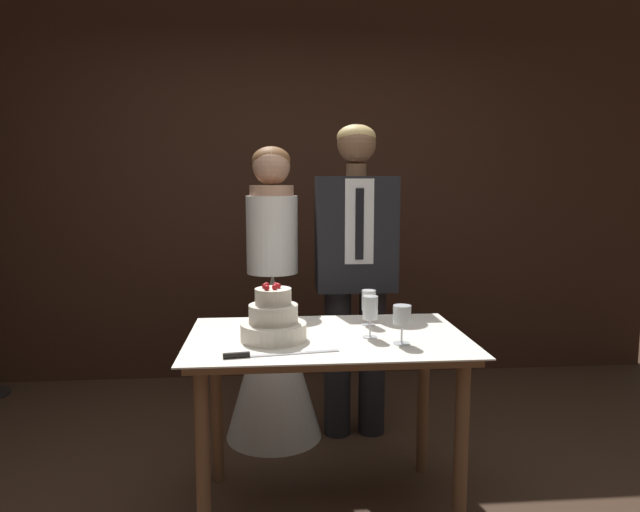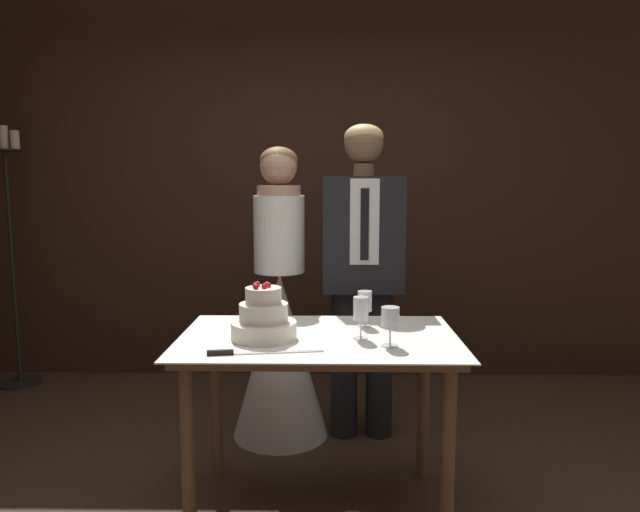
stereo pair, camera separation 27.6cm
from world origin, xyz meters
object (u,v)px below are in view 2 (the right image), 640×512
at_px(wine_glass_far, 365,303).
at_px(groom, 363,263).
at_px(wine_glass_near, 361,311).
at_px(wine_glass_middle, 390,319).
at_px(cake_table, 319,361).
at_px(cake_knife, 243,352).
at_px(candle_stand, 12,255).
at_px(tiered_cake, 264,319).
at_px(bride, 280,332).

relative_size(wine_glass_far, groom, 0.09).
xyz_separation_m(wine_glass_near, wine_glass_middle, (0.11, -0.11, -0.01)).
relative_size(cake_table, cake_knife, 2.67).
distance_m(groom, candle_stand, 2.52).
distance_m(tiered_cake, wine_glass_middle, 0.53).
height_order(tiered_cake, groom, groom).
bearing_deg(groom, wine_glass_far, -92.37).
xyz_separation_m(cake_knife, groom, (0.51, 1.01, 0.20)).
bearing_deg(wine_glass_far, wine_glass_near, -98.04).
height_order(cake_table, wine_glass_middle, wine_glass_middle).
bearing_deg(cake_knife, tiered_cake, 68.02).
distance_m(tiered_cake, candle_stand, 2.49).
relative_size(bride, groom, 0.93).
bearing_deg(wine_glass_far, cake_knife, -138.52).
height_order(cake_table, tiered_cake, tiered_cake).
distance_m(tiered_cake, bride, 0.83).
bearing_deg(tiered_cake, cake_table, 9.81).
xyz_separation_m(wine_glass_near, bride, (-0.41, 0.79, -0.31)).
bearing_deg(tiered_cake, cake_knife, -103.80).
bearing_deg(candle_stand, wine_glass_near, -33.85).
height_order(wine_glass_near, bride, bride).
relative_size(wine_glass_middle, bride, 0.10).
height_order(tiered_cake, bride, bride).
xyz_separation_m(cake_table, cake_knife, (-0.28, -0.26, 0.12)).
bearing_deg(cake_table, candle_stand, 144.71).
xyz_separation_m(wine_glass_middle, wine_glass_far, (-0.08, 0.32, -0.00)).
relative_size(wine_glass_near, wine_glass_middle, 1.11).
relative_size(tiered_cake, candle_stand, 0.15).
relative_size(cake_table, candle_stand, 0.65).
distance_m(wine_glass_middle, candle_stand, 2.97).
relative_size(wine_glass_near, bride, 0.11).
bearing_deg(groom, bride, 179.94).
height_order(wine_glass_middle, bride, bride).
height_order(wine_glass_middle, groom, groom).
relative_size(groom, candle_stand, 0.96).
height_order(wine_glass_near, candle_stand, candle_stand).
bearing_deg(tiered_cake, wine_glass_far, 25.88).
relative_size(wine_glass_middle, candle_stand, 0.09).
relative_size(tiered_cake, cake_knife, 0.62).
xyz_separation_m(cake_knife, wine_glass_far, (0.49, 0.43, 0.10)).
distance_m(tiered_cake, groom, 0.92).
relative_size(cake_table, wine_glass_near, 6.65).
xyz_separation_m(cake_table, wine_glass_far, (0.21, 0.17, 0.22)).
bearing_deg(groom, cake_knife, -117.03).
height_order(wine_glass_far, groom, groom).
height_order(cake_table, wine_glass_near, wine_glass_near).
bearing_deg(cake_table, wine_glass_far, 39.76).
height_order(cake_knife, wine_glass_far, wine_glass_far).
height_order(wine_glass_near, groom, groom).
relative_size(cake_knife, bride, 0.27).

